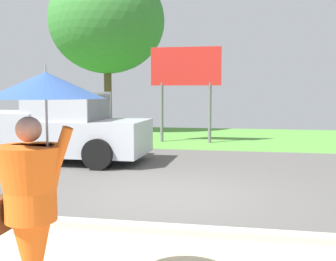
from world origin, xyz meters
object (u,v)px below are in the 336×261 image
object	(u,v)px
monk_pedestrian	(34,188)
tree_left_far	(107,21)
roadside_billboard	(186,73)
pickup_truck	(52,129)

from	to	relation	value
monk_pedestrian	tree_left_far	size ratio (longest dim) A/B	0.28
monk_pedestrian	roadside_billboard	size ratio (longest dim) A/B	0.61
pickup_truck	roadside_billboard	distance (m)	5.92
pickup_truck	roadside_billboard	bearing A→B (deg)	67.17
pickup_truck	tree_left_far	bearing A→B (deg)	107.24
monk_pedestrian	roadside_billboard	bearing A→B (deg)	78.65
pickup_truck	roadside_billboard	size ratio (longest dim) A/B	1.49
pickup_truck	roadside_billboard	world-z (taller)	roadside_billboard
roadside_billboard	tree_left_far	distance (m)	6.25
pickup_truck	tree_left_far	size ratio (longest dim) A/B	0.68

